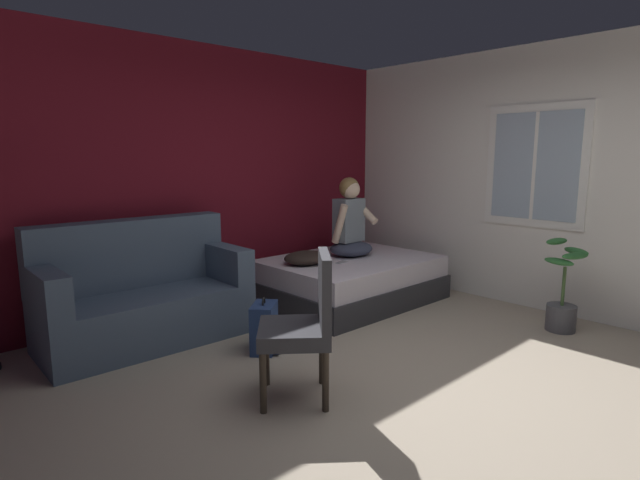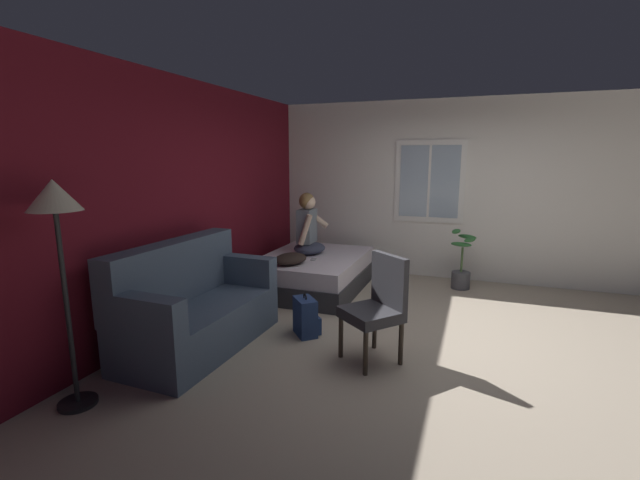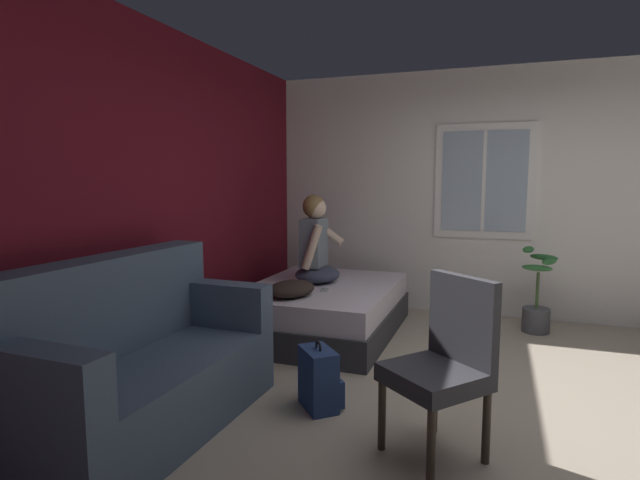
{
  "view_description": "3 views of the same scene",
  "coord_description": "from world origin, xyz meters",
  "px_view_note": "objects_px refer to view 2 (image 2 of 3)",
  "views": [
    {
      "loc": [
        -2.7,
        -1.87,
        1.6
      ],
      "look_at": [
        0.63,
        1.71,
        0.76
      ],
      "focal_mm": 28.0,
      "sensor_mm": 36.0,
      "label": 1
    },
    {
      "loc": [
        -4.31,
        -0.31,
        1.84
      ],
      "look_at": [
        0.37,
        1.42,
        0.88
      ],
      "focal_mm": 24.0,
      "sensor_mm": 36.0,
      "label": 2
    },
    {
      "loc": [
        -3.33,
        0.24,
        1.5
      ],
      "look_at": [
        0.51,
        1.62,
        1.01
      ],
      "focal_mm": 28.0,
      "sensor_mm": 36.0,
      "label": 3
    }
  ],
  "objects_px": {
    "couch": "(194,308)",
    "floor_lamp": "(56,218)",
    "potted_plant": "(461,268)",
    "backpack": "(306,317)",
    "side_chair": "(377,304)",
    "person_seated": "(308,229)",
    "cell_phone": "(313,259)",
    "throw_pillow": "(291,259)",
    "bed": "(313,272)"
  },
  "relations": [
    {
      "from": "side_chair",
      "to": "person_seated",
      "type": "distance_m",
      "value": 2.45
    },
    {
      "from": "backpack",
      "to": "potted_plant",
      "type": "relative_size",
      "value": 0.54
    },
    {
      "from": "potted_plant",
      "to": "backpack",
      "type": "bearing_deg",
      "value": 147.46
    },
    {
      "from": "throw_pillow",
      "to": "side_chair",
      "type": "bearing_deg",
      "value": -131.69
    },
    {
      "from": "couch",
      "to": "potted_plant",
      "type": "distance_m",
      "value": 3.76
    },
    {
      "from": "couch",
      "to": "side_chair",
      "type": "xyz_separation_m",
      "value": [
        0.33,
        -1.75,
        0.14
      ]
    },
    {
      "from": "person_seated",
      "to": "backpack",
      "type": "xyz_separation_m",
      "value": [
        -1.66,
        -0.64,
        -0.64
      ]
    },
    {
      "from": "bed",
      "to": "side_chair",
      "type": "height_order",
      "value": "side_chair"
    },
    {
      "from": "backpack",
      "to": "cell_phone",
      "type": "height_order",
      "value": "cell_phone"
    },
    {
      "from": "person_seated",
      "to": "backpack",
      "type": "bearing_deg",
      "value": -158.98
    },
    {
      "from": "couch",
      "to": "throw_pillow",
      "type": "distance_m",
      "value": 1.66
    },
    {
      "from": "throw_pillow",
      "to": "floor_lamp",
      "type": "bearing_deg",
      "value": 169.75
    },
    {
      "from": "bed",
      "to": "floor_lamp",
      "type": "relative_size",
      "value": 1.09
    },
    {
      "from": "cell_phone",
      "to": "potted_plant",
      "type": "height_order",
      "value": "potted_plant"
    },
    {
      "from": "person_seated",
      "to": "potted_plant",
      "type": "relative_size",
      "value": 1.03
    },
    {
      "from": "bed",
      "to": "cell_phone",
      "type": "height_order",
      "value": "cell_phone"
    },
    {
      "from": "throw_pillow",
      "to": "cell_phone",
      "type": "distance_m",
      "value": 0.38
    },
    {
      "from": "couch",
      "to": "floor_lamp",
      "type": "bearing_deg",
      "value": 170.62
    },
    {
      "from": "bed",
      "to": "potted_plant",
      "type": "relative_size",
      "value": 2.18
    },
    {
      "from": "throw_pillow",
      "to": "backpack",
      "type": "bearing_deg",
      "value": -148.07
    },
    {
      "from": "cell_phone",
      "to": "potted_plant",
      "type": "bearing_deg",
      "value": 14.47
    },
    {
      "from": "bed",
      "to": "potted_plant",
      "type": "xyz_separation_m",
      "value": [
        0.72,
        -1.99,
        0.07
      ]
    },
    {
      "from": "couch",
      "to": "side_chair",
      "type": "bearing_deg",
      "value": -79.21
    },
    {
      "from": "couch",
      "to": "floor_lamp",
      "type": "xyz_separation_m",
      "value": [
        -1.19,
        0.2,
        1.04
      ]
    },
    {
      "from": "side_chair",
      "to": "throw_pillow",
      "type": "xyz_separation_m",
      "value": [
        1.29,
        1.44,
        0.02
      ]
    },
    {
      "from": "cell_phone",
      "to": "floor_lamp",
      "type": "height_order",
      "value": "floor_lamp"
    },
    {
      "from": "bed",
      "to": "couch",
      "type": "distance_m",
      "value": 2.22
    },
    {
      "from": "bed",
      "to": "side_chair",
      "type": "relative_size",
      "value": 1.89
    },
    {
      "from": "side_chair",
      "to": "cell_phone",
      "type": "xyz_separation_m",
      "value": [
        1.61,
        1.25,
        -0.05
      ]
    },
    {
      "from": "couch",
      "to": "person_seated",
      "type": "relative_size",
      "value": 1.96
    },
    {
      "from": "person_seated",
      "to": "potted_plant",
      "type": "bearing_deg",
      "value": -73.54
    },
    {
      "from": "couch",
      "to": "potted_plant",
      "type": "bearing_deg",
      "value": -39.5
    },
    {
      "from": "backpack",
      "to": "floor_lamp",
      "type": "distance_m",
      "value": 2.47
    },
    {
      "from": "side_chair",
      "to": "bed",
      "type": "bearing_deg",
      "value": 36.18
    },
    {
      "from": "backpack",
      "to": "cell_phone",
      "type": "relative_size",
      "value": 3.18
    },
    {
      "from": "throw_pillow",
      "to": "floor_lamp",
      "type": "xyz_separation_m",
      "value": [
        -2.81,
        0.51,
        0.88
      ]
    },
    {
      "from": "couch",
      "to": "side_chair",
      "type": "height_order",
      "value": "couch"
    },
    {
      "from": "couch",
      "to": "floor_lamp",
      "type": "height_order",
      "value": "floor_lamp"
    },
    {
      "from": "throw_pillow",
      "to": "potted_plant",
      "type": "bearing_deg",
      "value": -58.35
    },
    {
      "from": "throw_pillow",
      "to": "floor_lamp",
      "type": "distance_m",
      "value": 2.99
    },
    {
      "from": "side_chair",
      "to": "floor_lamp",
      "type": "distance_m",
      "value": 2.64
    },
    {
      "from": "couch",
      "to": "cell_phone",
      "type": "relative_size",
      "value": 11.93
    },
    {
      "from": "cell_phone",
      "to": "floor_lamp",
      "type": "xyz_separation_m",
      "value": [
        -3.13,
        0.7,
        0.94
      ]
    },
    {
      "from": "backpack",
      "to": "throw_pillow",
      "type": "bearing_deg",
      "value": 31.93
    },
    {
      "from": "person_seated",
      "to": "cell_phone",
      "type": "distance_m",
      "value": 0.53
    },
    {
      "from": "bed",
      "to": "floor_lamp",
      "type": "xyz_separation_m",
      "value": [
        -3.37,
        0.6,
        1.19
      ]
    },
    {
      "from": "floor_lamp",
      "to": "potted_plant",
      "type": "relative_size",
      "value": 2.0
    },
    {
      "from": "couch",
      "to": "backpack",
      "type": "distance_m",
      "value": 1.14
    },
    {
      "from": "side_chair",
      "to": "potted_plant",
      "type": "distance_m",
      "value": 2.66
    },
    {
      "from": "throw_pillow",
      "to": "cell_phone",
      "type": "relative_size",
      "value": 3.33
    }
  ]
}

